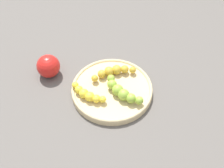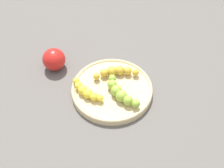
{
  "view_description": "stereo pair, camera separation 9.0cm",
  "coord_description": "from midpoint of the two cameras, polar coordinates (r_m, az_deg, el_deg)",
  "views": [
    {
      "loc": [
        -0.52,
        -0.26,
        0.73
      ],
      "look_at": [
        0.0,
        0.0,
        0.04
      ],
      "focal_mm": 49.66,
      "sensor_mm": 36.0,
      "label": 1
    },
    {
      "loc": [
        -0.47,
        -0.34,
        0.73
      ],
      "look_at": [
        0.0,
        0.0,
        0.04
      ],
      "focal_mm": 49.66,
      "sensor_mm": 36.0,
      "label": 2
    }
  ],
  "objects": [
    {
      "name": "banana_spotted",
      "position": [
        0.94,
        -2.52,
        2.17
      ],
      "size": [
        0.1,
        0.11,
        0.03
      ],
      "rotation": [
        0.0,
        0.0,
        0.74
      ],
      "color": "gold",
      "rests_on": "fruit_bowl"
    },
    {
      "name": "banana_yellow",
      "position": [
        0.89,
        -7.45,
        -2.06
      ],
      "size": [
        0.04,
        0.12,
        0.03
      ],
      "rotation": [
        0.0,
        0.0,
        3.04
      ],
      "color": "yellow",
      "rests_on": "fruit_bowl"
    },
    {
      "name": "ground_plane",
      "position": [
        0.93,
        -2.77,
        -1.68
      ],
      "size": [
        2.4,
        2.4,
        0.0
      ],
      "primitive_type": "plane",
      "color": "#56514C"
    },
    {
      "name": "banana_green",
      "position": [
        0.88,
        -1.09,
        -1.56
      ],
      "size": [
        0.07,
        0.13,
        0.03
      ],
      "rotation": [
        0.0,
        0.0,
        2.81
      ],
      "color": "#8CAD38",
      "rests_on": "fruit_bowl"
    },
    {
      "name": "apple_red",
      "position": [
        0.98,
        -14.24,
        3.06
      ],
      "size": [
        0.07,
        0.07,
        0.07
      ],
      "primitive_type": "sphere",
      "color": "red",
      "rests_on": "ground_plane"
    },
    {
      "name": "fruit_bowl",
      "position": [
        0.92,
        -2.8,
        -1.2
      ],
      "size": [
        0.24,
        0.24,
        0.02
      ],
      "color": "#D1B784",
      "rests_on": "ground_plane"
    }
  ]
}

